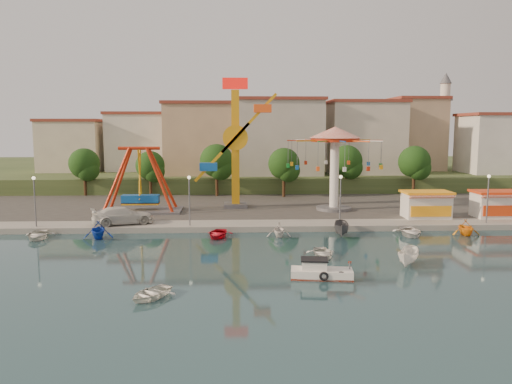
{
  "coord_description": "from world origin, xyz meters",
  "views": [
    {
      "loc": [
        -3.04,
        -39.09,
        10.89
      ],
      "look_at": [
        -0.95,
        14.0,
        4.0
      ],
      "focal_mm": 35.0,
      "sensor_mm": 36.0,
      "label": 1
    }
  ],
  "objects_px": {
    "kamikaze_tower": "(238,147)",
    "wave_swinger": "(335,149)",
    "pirate_ship_ride": "(140,181)",
    "cabin_motorboat": "(320,272)",
    "rowboat_a": "(323,253)",
    "van": "(123,216)",
    "skiff": "(409,257)"
  },
  "relations": [
    {
      "from": "wave_swinger",
      "to": "cabin_motorboat",
      "type": "xyz_separation_m",
      "value": [
        -6.14,
        -26.43,
        -7.78
      ]
    },
    {
      "from": "kamikaze_tower",
      "to": "rowboat_a",
      "type": "bearing_deg",
      "value": -73.08
    },
    {
      "from": "pirate_ship_ride",
      "to": "rowboat_a",
      "type": "height_order",
      "value": "pirate_ship_ride"
    },
    {
      "from": "kamikaze_tower",
      "to": "wave_swinger",
      "type": "bearing_deg",
      "value": -11.7
    },
    {
      "from": "pirate_ship_ride",
      "to": "wave_swinger",
      "type": "xyz_separation_m",
      "value": [
        23.95,
        0.5,
        3.8
      ]
    },
    {
      "from": "wave_swinger",
      "to": "skiff",
      "type": "bearing_deg",
      "value": -86.57
    },
    {
      "from": "pirate_ship_ride",
      "to": "cabin_motorboat",
      "type": "bearing_deg",
      "value": -55.52
    },
    {
      "from": "rowboat_a",
      "to": "skiff",
      "type": "xyz_separation_m",
      "value": [
        6.35,
        -2.91,
        0.35
      ]
    },
    {
      "from": "cabin_motorboat",
      "to": "skiff",
      "type": "bearing_deg",
      "value": 28.9
    },
    {
      "from": "van",
      "to": "rowboat_a",
      "type": "bearing_deg",
      "value": -142.1
    },
    {
      "from": "rowboat_a",
      "to": "skiff",
      "type": "distance_m",
      "value": 6.99
    },
    {
      "from": "pirate_ship_ride",
      "to": "kamikaze_tower",
      "type": "bearing_deg",
      "value": 13.92
    },
    {
      "from": "cabin_motorboat",
      "to": "van",
      "type": "relative_size",
      "value": 0.72
    },
    {
      "from": "pirate_ship_ride",
      "to": "skiff",
      "type": "bearing_deg",
      "value": -42.13
    },
    {
      "from": "kamikaze_tower",
      "to": "cabin_motorboat",
      "type": "height_order",
      "value": "kamikaze_tower"
    },
    {
      "from": "kamikaze_tower",
      "to": "van",
      "type": "distance_m",
      "value": 17.88
    },
    {
      "from": "pirate_ship_ride",
      "to": "van",
      "type": "distance_m",
      "value": 8.33
    },
    {
      "from": "wave_swinger",
      "to": "van",
      "type": "height_order",
      "value": "wave_swinger"
    },
    {
      "from": "cabin_motorboat",
      "to": "kamikaze_tower",
      "type": "bearing_deg",
      "value": 108.66
    },
    {
      "from": "pirate_ship_ride",
      "to": "rowboat_a",
      "type": "bearing_deg",
      "value": -46.51
    },
    {
      "from": "rowboat_a",
      "to": "skiff",
      "type": "bearing_deg",
      "value": -24.93
    },
    {
      "from": "wave_swinger",
      "to": "van",
      "type": "distance_m",
      "value": 26.62
    },
    {
      "from": "pirate_ship_ride",
      "to": "van",
      "type": "relative_size",
      "value": 1.56
    },
    {
      "from": "kamikaze_tower",
      "to": "skiff",
      "type": "bearing_deg",
      "value": -62.74
    },
    {
      "from": "van",
      "to": "wave_swinger",
      "type": "bearing_deg",
      "value": -91.15
    },
    {
      "from": "wave_swinger",
      "to": "rowboat_a",
      "type": "bearing_deg",
      "value": -103.54
    },
    {
      "from": "pirate_ship_ride",
      "to": "wave_swinger",
      "type": "bearing_deg",
      "value": 1.2
    },
    {
      "from": "wave_swinger",
      "to": "rowboat_a",
      "type": "xyz_separation_m",
      "value": [
        -4.94,
        -20.53,
        -7.84
      ]
    },
    {
      "from": "skiff",
      "to": "van",
      "type": "bearing_deg",
      "value": 179.78
    },
    {
      "from": "rowboat_a",
      "to": "van",
      "type": "bearing_deg",
      "value": 147.52
    },
    {
      "from": "skiff",
      "to": "kamikaze_tower",
      "type": "bearing_deg",
      "value": 147.41
    },
    {
      "from": "wave_swinger",
      "to": "cabin_motorboat",
      "type": "distance_m",
      "value": 28.22
    }
  ]
}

